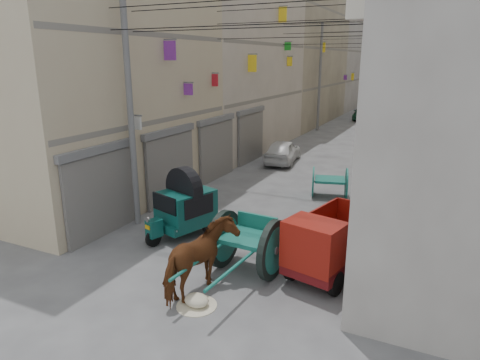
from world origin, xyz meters
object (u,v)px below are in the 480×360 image
Objects in this scene: second_cart at (330,181)px; distant_car_green at (362,114)px; mini_truck at (327,247)px; distant_car_grey at (385,118)px; feed_sack at (197,300)px; horse at (201,260)px; distant_car_white at (283,151)px; tonga_cart at (247,243)px; auto_rickshaw at (184,205)px.

second_cart is 24.21m from distant_car_green.
mini_truck is 0.95× the size of distant_car_grey.
horse reaches higher than feed_sack.
distant_car_grey is at bearing -108.20° from distant_car_white.
tonga_cart reaches higher than distant_car_white.
feed_sack is at bearing -36.20° from auto_rickshaw.
second_cart is 9.22m from feed_sack.
mini_truck is at bearing -81.44° from distant_car_grey.
feed_sack is (-2.27, -2.60, -0.68)m from mini_truck.
tonga_cart is at bearing -107.74° from second_cart.
distant_car_white reaches higher than distant_car_green.
mini_truck is (4.72, -0.76, -0.17)m from auto_rickshaw.
tonga_cart is 1.07× the size of mini_truck.
distant_car_grey reaches higher than feed_sack.
mini_truck is 0.90× the size of distant_car_white.
distant_car_grey is (-0.13, 30.99, 0.42)m from feed_sack.
horse is (-0.17, 0.50, 0.74)m from feed_sack.
second_cart is at bearing -89.50° from horse.
feed_sack is 0.28× the size of horse.
horse is (-0.51, -1.49, 0.07)m from tonga_cart.
mini_truck is at bearing 21.19° from tonga_cart.
feed_sack is at bearing 114.63° from horse.
horse reaches higher than tonga_cart.
auto_rickshaw is 1.50× the size of second_cart.
auto_rickshaw is 0.72× the size of distant_car_grey.
feed_sack is (-0.34, -1.98, -0.66)m from tonga_cart.
distant_car_white is (-2.95, 13.52, -0.26)m from horse.
feed_sack is at bearing -118.13° from mini_truck.
distant_car_grey is at bearing 76.96° from second_cart.
feed_sack is 0.16× the size of distant_car_white.
tonga_cart reaches higher than distant_car_green.
distant_car_white is (-5.39, 11.42, -0.20)m from mini_truck.
auto_rickshaw is 0.76× the size of mini_truck.
tonga_cart is at bearing -8.55° from auto_rickshaw.
tonga_cart is at bearing -85.33° from distant_car_grey.
mini_truck reaches higher than distant_car_white.
tonga_cart is 2.12m from feed_sack.
tonga_cart is 31.33m from distant_car_green.
auto_rickshaw is at bearing -176.15° from mini_truck.
mini_truck is at bearing -133.17° from horse.
horse is at bearing -105.39° from tonga_cart.
distant_car_green is (-2.42, 33.19, 0.41)m from feed_sack.
distant_car_white is at bearing 112.94° from second_cart.
horse is at bearing -86.33° from distant_car_grey.
distant_car_white is at bearing 102.55° from feed_sack.
second_cart is at bearing 79.39° from auto_rickshaw.
distant_car_green is at bearing 82.21° from second_cart.
distant_car_grey reaches higher than distant_car_green.
second_cart is 0.45× the size of distant_car_white.
distant_car_green is (-3.09, 24.01, -0.10)m from second_cart.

